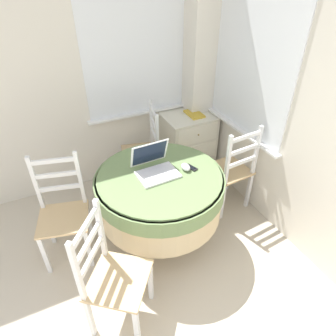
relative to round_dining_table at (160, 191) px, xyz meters
The scene contains 11 objects.
corner_room_shell 0.75m from the round_dining_table, 60.29° to the left, with size 4.62×4.63×2.55m.
round_dining_table is the anchor object (origin of this frame).
laptop 0.24m from the round_dining_table, 107.24° to the left, with size 0.35×0.33×0.25m.
computer_mouse 0.31m from the round_dining_table, ahead, with size 0.07×0.10×0.05m.
cell_phone 0.34m from the round_dining_table, ahead, with size 0.09×0.13×0.01m.
dining_chair_near_back_window 0.84m from the round_dining_table, 78.20° to the left, with size 0.47×0.48×0.98m.
dining_chair_near_right_window 0.84m from the round_dining_table, ahead, with size 0.44×0.42×0.98m.
dining_chair_camera_near 0.85m from the round_dining_table, 136.95° to the right, with size 0.56×0.56×0.98m.
dining_chair_left_flank 0.84m from the round_dining_table, 166.17° to the left, with size 0.49×0.47×0.98m.
corner_cabinet 1.19m from the round_dining_table, 49.38° to the left, with size 0.59×0.50×0.75m.
book_on_cabinet 1.21m from the round_dining_table, 46.46° to the left, with size 0.15×0.25×0.02m.
Camera 1 is at (0.48, -0.24, 2.24)m, focal length 32.00 mm.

